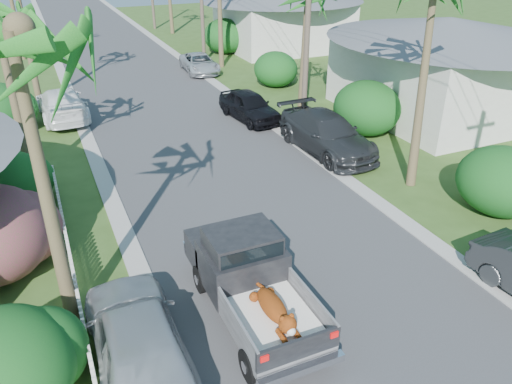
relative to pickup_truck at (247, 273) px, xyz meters
name	(u,v)px	position (x,y,z in m)	size (l,w,h in m)	color
ground	(359,333)	(2.06, -2.01, -1.01)	(120.00, 120.00, 0.00)	#34501E
road	(137,79)	(2.06, 22.99, -1.00)	(8.00, 100.00, 0.02)	#38383A
curb_left	(67,87)	(-2.24, 22.99, -0.98)	(0.60, 100.00, 0.06)	#A5A39E
curb_right	(200,72)	(6.36, 22.99, -0.98)	(0.60, 100.00, 0.06)	#A5A39E
pickup_truck	(247,273)	(0.00, 0.00, 0.00)	(1.98, 5.12, 2.06)	black
parked_car_rm	(327,134)	(7.06, 7.85, -0.20)	(2.26, 5.55, 1.61)	#282A2C
parked_car_rf	(249,106)	(5.66, 12.99, -0.30)	(1.69, 4.19, 1.43)	black
parked_car_rd	(200,63)	(6.36, 23.08, -0.40)	(2.01, 4.35, 1.21)	silver
parked_car_ln	(138,339)	(-2.94, -0.95, -0.20)	(1.92, 4.78, 1.63)	#AFB3B7
parked_car_lf	(62,104)	(-2.94, 16.98, -0.24)	(2.15, 5.29, 1.54)	white
palm_l_a	(10,32)	(-4.14, 0.99, 5.92)	(4.40, 4.40, 8.20)	brown
shrub_l_a	(6,369)	(-5.44, -1.01, 0.09)	(2.60, 2.86, 2.20)	#14481C
shrub_l_c	(10,181)	(-5.34, 7.99, -0.01)	(2.40, 2.64, 2.00)	#14481C
shrub_r_a	(502,181)	(9.66, 0.99, 0.14)	(2.80, 3.08, 2.30)	#14481C
shrub_r_b	(367,108)	(9.86, 8.99, 0.24)	(3.00, 3.30, 2.50)	#14481C
shrub_r_c	(276,69)	(9.56, 17.99, 0.04)	(2.60, 2.86, 2.10)	#14481C
shrub_r_d	(225,36)	(10.06, 27.99, 0.29)	(3.20, 3.52, 2.60)	#14481C
picket_fence	(70,253)	(-3.94, 3.49, -0.51)	(0.10, 11.00, 1.00)	white
house_right_near	(442,71)	(15.06, 9.99, 1.21)	(8.00, 9.00, 4.80)	silver
house_right_far	(283,21)	(15.06, 27.99, 1.11)	(9.00, 8.00, 4.60)	silver
utility_pole_b	(307,30)	(7.66, 10.99, 3.59)	(1.60, 0.26, 9.00)	brown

